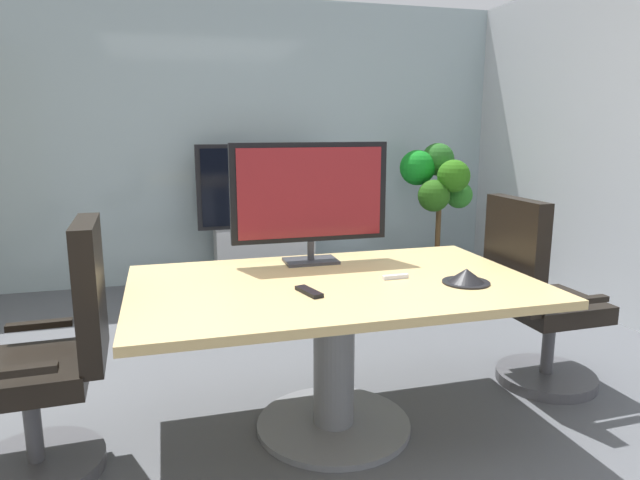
{
  "coord_description": "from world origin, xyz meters",
  "views": [
    {
      "loc": [
        -0.61,
        -2.4,
        1.47
      ],
      "look_at": [
        0.14,
        0.29,
        0.9
      ],
      "focal_mm": 31.51,
      "sensor_mm": 36.0,
      "label": 1
    }
  ],
  "objects_px": {
    "conference_table": "(334,321)",
    "tv_monitor": "(310,196)",
    "remote_control": "(309,292)",
    "office_chair_right": "(537,309)",
    "wall_display_unit": "(264,238)",
    "office_chair_left": "(53,371)",
    "potted_plant": "(437,195)",
    "conference_phone": "(466,277)"
  },
  "relations": [
    {
      "from": "office_chair_left",
      "to": "wall_display_unit",
      "type": "height_order",
      "value": "wall_display_unit"
    },
    {
      "from": "office_chair_left",
      "to": "potted_plant",
      "type": "bearing_deg",
      "value": 125.88
    },
    {
      "from": "remote_control",
      "to": "office_chair_right",
      "type": "bearing_deg",
      "value": -3.18
    },
    {
      "from": "conference_table",
      "to": "wall_display_unit",
      "type": "height_order",
      "value": "wall_display_unit"
    },
    {
      "from": "office_chair_left",
      "to": "potted_plant",
      "type": "distance_m",
      "value": 3.77
    },
    {
      "from": "wall_display_unit",
      "to": "conference_phone",
      "type": "bearing_deg",
      "value": -80.82
    },
    {
      "from": "conference_table",
      "to": "tv_monitor",
      "type": "height_order",
      "value": "tv_monitor"
    },
    {
      "from": "office_chair_left",
      "to": "remote_control",
      "type": "height_order",
      "value": "office_chair_left"
    },
    {
      "from": "conference_table",
      "to": "remote_control",
      "type": "relative_size",
      "value": 11.1
    },
    {
      "from": "conference_table",
      "to": "tv_monitor",
      "type": "relative_size",
      "value": 2.25
    },
    {
      "from": "wall_display_unit",
      "to": "potted_plant",
      "type": "bearing_deg",
      "value": -11.72
    },
    {
      "from": "conference_phone",
      "to": "office_chair_right",
      "type": "bearing_deg",
      "value": 27.05
    },
    {
      "from": "office_chair_left",
      "to": "conference_phone",
      "type": "height_order",
      "value": "office_chair_left"
    },
    {
      "from": "tv_monitor",
      "to": "wall_display_unit",
      "type": "bearing_deg",
      "value": 86.48
    },
    {
      "from": "office_chair_left",
      "to": "wall_display_unit",
      "type": "relative_size",
      "value": 0.83
    },
    {
      "from": "conference_table",
      "to": "office_chair_right",
      "type": "relative_size",
      "value": 1.73
    },
    {
      "from": "conference_table",
      "to": "tv_monitor",
      "type": "distance_m",
      "value": 0.68
    },
    {
      "from": "office_chair_right",
      "to": "potted_plant",
      "type": "height_order",
      "value": "potted_plant"
    },
    {
      "from": "office_chair_left",
      "to": "office_chair_right",
      "type": "relative_size",
      "value": 1.0
    },
    {
      "from": "office_chair_right",
      "to": "conference_phone",
      "type": "height_order",
      "value": "office_chair_right"
    },
    {
      "from": "office_chair_right",
      "to": "potted_plant",
      "type": "bearing_deg",
      "value": -13.35
    },
    {
      "from": "remote_control",
      "to": "conference_table",
      "type": "bearing_deg",
      "value": 28.66
    },
    {
      "from": "wall_display_unit",
      "to": "potted_plant",
      "type": "distance_m",
      "value": 1.67
    },
    {
      "from": "office_chair_right",
      "to": "conference_phone",
      "type": "relative_size",
      "value": 4.95
    },
    {
      "from": "conference_table",
      "to": "conference_phone",
      "type": "bearing_deg",
      "value": -18.52
    },
    {
      "from": "conference_table",
      "to": "wall_display_unit",
      "type": "bearing_deg",
      "value": 87.27
    },
    {
      "from": "conference_table",
      "to": "remote_control",
      "type": "xyz_separation_m",
      "value": [
        -0.16,
        -0.16,
        0.2
      ]
    },
    {
      "from": "conference_table",
      "to": "potted_plant",
      "type": "distance_m",
      "value": 2.88
    },
    {
      "from": "office_chair_left",
      "to": "wall_display_unit",
      "type": "bearing_deg",
      "value": 150.45
    },
    {
      "from": "conference_phone",
      "to": "remote_control",
      "type": "xyz_separation_m",
      "value": [
        -0.75,
        0.04,
        -0.02
      ]
    },
    {
      "from": "office_chair_right",
      "to": "wall_display_unit",
      "type": "relative_size",
      "value": 0.83
    },
    {
      "from": "potted_plant",
      "to": "conference_phone",
      "type": "xyz_separation_m",
      "value": [
        -1.13,
        -2.49,
        -0.05
      ]
    },
    {
      "from": "tv_monitor",
      "to": "wall_display_unit",
      "type": "xyz_separation_m",
      "value": [
        0.14,
        2.23,
        -0.67
      ]
    },
    {
      "from": "tv_monitor",
      "to": "potted_plant",
      "type": "relative_size",
      "value": 0.64
    },
    {
      "from": "conference_phone",
      "to": "potted_plant",
      "type": "bearing_deg",
      "value": 65.61
    },
    {
      "from": "tv_monitor",
      "to": "remote_control",
      "type": "height_order",
      "value": "tv_monitor"
    },
    {
      "from": "remote_control",
      "to": "potted_plant",
      "type": "bearing_deg",
      "value": 37.36
    },
    {
      "from": "potted_plant",
      "to": "office_chair_left",
      "type": "bearing_deg",
      "value": -142.0
    },
    {
      "from": "office_chair_left",
      "to": "office_chair_right",
      "type": "distance_m",
      "value": 2.49
    },
    {
      "from": "wall_display_unit",
      "to": "remote_control",
      "type": "distance_m",
      "value": 2.82
    },
    {
      "from": "office_chair_right",
      "to": "potted_plant",
      "type": "relative_size",
      "value": 0.83
    },
    {
      "from": "conference_table",
      "to": "wall_display_unit",
      "type": "xyz_separation_m",
      "value": [
        0.13,
        2.63,
        -0.11
      ]
    }
  ]
}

